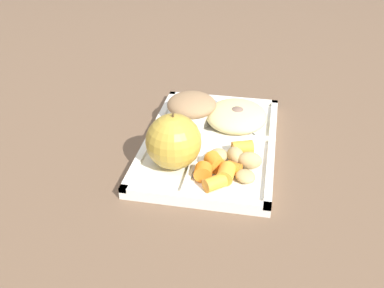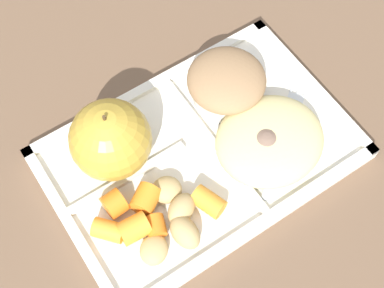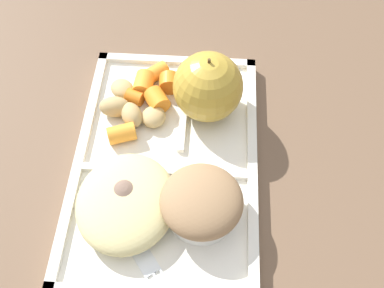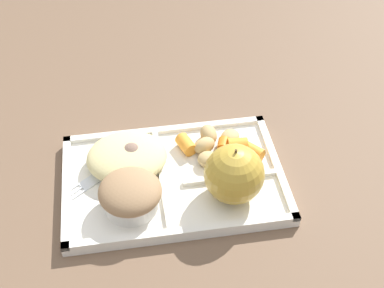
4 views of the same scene
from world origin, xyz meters
The scene contains 20 objects.
ground centered at (0.00, 0.00, 0.00)m, with size 6.00×6.00×0.00m, color brown.
lunch_tray centered at (0.00, 0.00, 0.01)m, with size 0.34×0.22×0.02m.
green_apple centered at (-0.08, 0.05, 0.06)m, with size 0.09×0.09×0.09m.
bran_muffin centered at (0.07, 0.05, 0.04)m, with size 0.09×0.09×0.05m.
carrot_slice_diagonal centered at (-0.11, -0.01, 0.03)m, with size 0.03×0.03×0.02m, color orange.
carrot_slice_near_corner centered at (-0.13, -0.03, 0.02)m, with size 0.02×0.02×0.03m, color orange.
carrot_slice_tilted centered at (-0.08, -0.02, 0.03)m, with size 0.03×0.03×0.03m, color orange.
carrot_slice_small centered at (-0.09, -0.05, 0.02)m, with size 0.02×0.02×0.02m, color orange.
carrot_slice_center centered at (-0.03, -0.06, 0.02)m, with size 0.02×0.02×0.03m, color orange.
carrot_slice_back centered at (-0.11, -0.04, 0.03)m, with size 0.03×0.03×0.03m, color orange.
potato_chunk_large centered at (-0.06, -0.05, 0.03)m, with size 0.04×0.03×0.03m, color tan.
potato_chunk_small centered at (-0.06, -0.02, 0.02)m, with size 0.03×0.03×0.02m, color tan.
potato_chunk_browned centered at (-0.10, -0.07, 0.02)m, with size 0.03×0.03×0.02m, color tan.
potato_chunk_corner centered at (-0.07, -0.07, 0.03)m, with size 0.04×0.03×0.03m, color tan.
egg_noodle_pile centered at (0.07, -0.04, 0.03)m, with size 0.13×0.11×0.04m, color #D6C684.
meatball_front centered at (0.06, -0.04, 0.03)m, with size 0.04×0.04×0.04m, color #755B4C.
meatball_back centered at (0.08, -0.01, 0.03)m, with size 0.03×0.03×0.03m, color #755B4C.
meatball_side centered at (0.07, -0.04, 0.03)m, with size 0.04×0.04×0.04m, color brown.
meatball_center centered at (0.04, -0.03, 0.03)m, with size 0.03×0.03×0.03m, color brown.
plastic_fork centered at (0.10, -0.03, 0.01)m, with size 0.14×0.11×0.00m.
Camera 1 is at (-0.66, -0.09, 0.42)m, focal length 41.48 mm.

